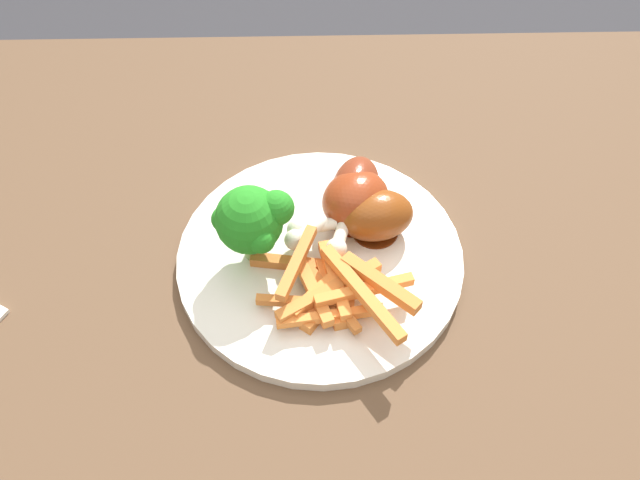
{
  "coord_description": "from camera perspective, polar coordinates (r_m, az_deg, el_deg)",
  "views": [
    {
      "loc": [
        -0.07,
        -0.33,
        1.21
      ],
      "look_at": [
        -0.06,
        0.04,
        0.73
      ],
      "focal_mm": 37.31,
      "sensor_mm": 36.0,
      "label": 1
    }
  ],
  "objects": [
    {
      "name": "chicken_drumstick_near",
      "position": [
        0.64,
        2.94,
        4.14
      ],
      "size": [
        0.06,
        0.12,
        0.05
      ],
      "color": "#561C0F",
      "rests_on": "dinner_plate"
    },
    {
      "name": "carrot_fries_pile",
      "position": [
        0.58,
        1.1,
        -4.1
      ],
      "size": [
        0.15,
        0.12,
        0.04
      ],
      "color": "orange",
      "rests_on": "dinner_plate"
    },
    {
      "name": "dining_table",
      "position": [
        0.69,
        5.56,
        -8.95
      ],
      "size": [
        1.3,
        0.8,
        0.7
      ],
      "color": "brown",
      "rests_on": "ground_plane"
    },
    {
      "name": "chicken_drumstick_far",
      "position": [
        0.63,
        2.81,
        3.28
      ],
      "size": [
        0.11,
        0.1,
        0.05
      ],
      "color": "#621E0D",
      "rests_on": "dinner_plate"
    },
    {
      "name": "dinner_plate",
      "position": [
        0.62,
        -0.0,
        -1.48
      ],
      "size": [
        0.27,
        0.27,
        0.01
      ],
      "primitive_type": "cylinder",
      "color": "white",
      "rests_on": "dining_table"
    },
    {
      "name": "chicken_drumstick_extra",
      "position": [
        0.62,
        4.44,
        2.02
      ],
      "size": [
        0.12,
        0.06,
        0.05
      ],
      "color": "#58220A",
      "rests_on": "dinner_plate"
    },
    {
      "name": "broccoli_floret_front",
      "position": [
        0.58,
        -5.82,
        1.84
      ],
      "size": [
        0.07,
        0.07,
        0.08
      ],
      "color": "#7BA053",
      "rests_on": "dinner_plate"
    }
  ]
}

